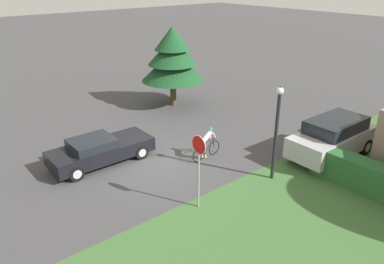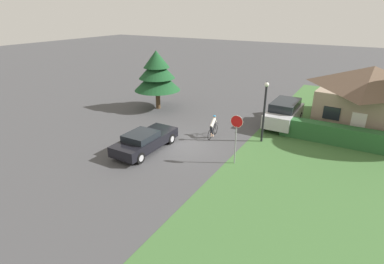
% 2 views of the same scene
% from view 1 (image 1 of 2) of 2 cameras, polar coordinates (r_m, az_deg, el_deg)
% --- Properties ---
extents(ground_plane, '(140.00, 140.00, 0.00)m').
position_cam_1_polar(ground_plane, '(17.69, -6.17, -4.68)').
color(ground_plane, '#424244').
extents(sedan_left_lane, '(1.91, 4.76, 1.30)m').
position_cam_1_polar(sedan_left_lane, '(17.81, -13.83, -2.69)').
color(sedan_left_lane, black).
rests_on(sedan_left_lane, ground).
extents(cyclist, '(0.44, 1.80, 1.53)m').
position_cam_1_polar(cyclist, '(17.73, 2.19, -1.84)').
color(cyclist, black).
rests_on(cyclist, ground).
extents(parked_suv_right, '(2.08, 4.76, 1.95)m').
position_cam_1_polar(parked_suv_right, '(18.91, 20.67, -0.81)').
color(parked_suv_right, '#B7B7BC').
rests_on(parked_suv_right, ground).
extents(stop_sign, '(0.72, 0.07, 2.96)m').
position_cam_1_polar(stop_sign, '(13.47, 1.03, -3.94)').
color(stop_sign, gray).
rests_on(stop_sign, ground).
extents(street_lamp, '(0.30, 0.30, 4.15)m').
position_cam_1_polar(street_lamp, '(15.65, 12.79, 1.03)').
color(street_lamp, black).
rests_on(street_lamp, ground).
extents(conifer_tall_near, '(4.05, 4.05, 5.15)m').
position_cam_1_polar(conifer_tall_near, '(24.37, -2.99, 11.23)').
color(conifer_tall_near, '#4C3823').
rests_on(conifer_tall_near, ground).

